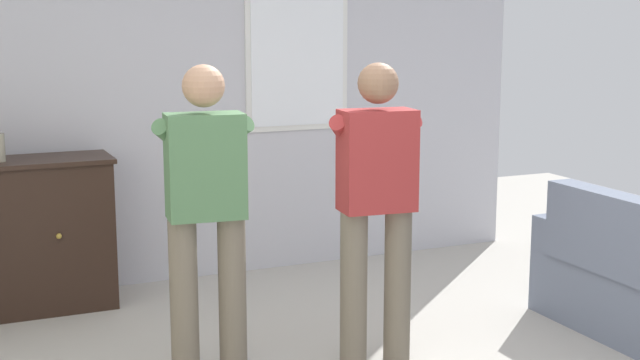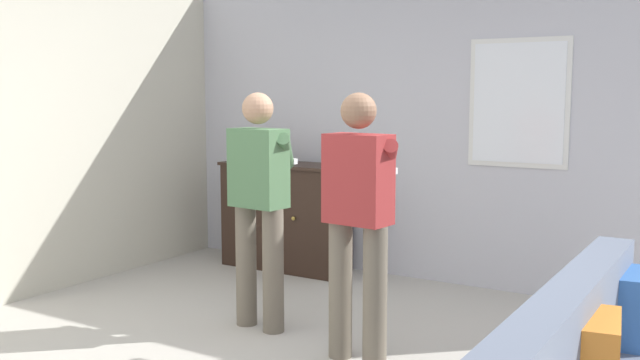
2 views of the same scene
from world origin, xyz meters
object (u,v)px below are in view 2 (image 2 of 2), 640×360
person_standing_right (359,214)px  bottle_wine_green (277,153)px  sideboard_cabinet (286,216)px  bottle_liquor_amber (257,149)px  person_standing_left (260,199)px

person_standing_right → bottle_wine_green: bearing=136.7°
sideboard_cabinet → bottle_liquor_amber: bottle_liquor_amber is taller
bottle_wine_green → person_standing_right: (1.80, -1.70, -0.18)m
bottle_wine_green → bottle_liquor_amber: 0.26m
sideboard_cabinet → bottle_wine_green: 0.61m
bottle_liquor_amber → sideboard_cabinet: bearing=-0.4°
bottle_wine_green → person_standing_right: 2.49m
person_standing_left → person_standing_right: same height
sideboard_cabinet → person_standing_left: bearing=-61.6°
bottle_wine_green → person_standing_left: size_ratio=0.16×
sideboard_cabinet → person_standing_left: size_ratio=0.75×
bottle_wine_green → person_standing_right: person_standing_right is taller
sideboard_cabinet → person_standing_right: size_ratio=0.75×
sideboard_cabinet → bottle_wine_green: bottle_wine_green is taller
sideboard_cabinet → person_standing_left: 1.80m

